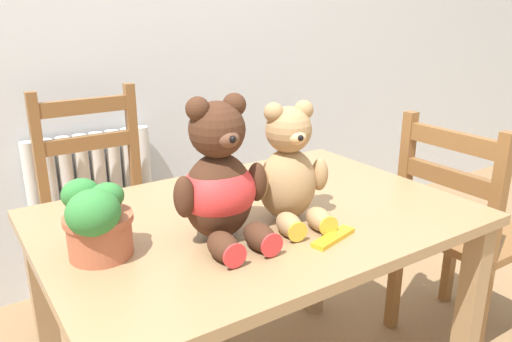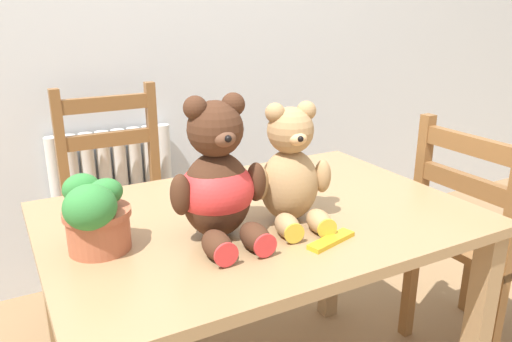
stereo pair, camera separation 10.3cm
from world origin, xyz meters
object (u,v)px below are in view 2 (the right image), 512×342
(teddy_bear_left, at_px, (218,183))
(potted_plant, at_px, (95,215))
(wooden_chair_behind, at_px, (122,209))
(chocolate_bar, at_px, (331,240))
(wooden_chair_side, at_px, (481,242))
(teddy_bear_right, at_px, (291,172))

(teddy_bear_left, xyz_separation_m, potted_plant, (-0.28, 0.06, -0.05))
(wooden_chair_behind, height_order, teddy_bear_left, teddy_bear_left)
(chocolate_bar, bearing_deg, wooden_chair_side, 10.68)
(wooden_chair_side, relative_size, chocolate_bar, 6.28)
(chocolate_bar, bearing_deg, wooden_chair_behind, 103.76)
(teddy_bear_left, relative_size, potted_plant, 1.95)
(wooden_chair_side, bearing_deg, potted_plant, -93.56)
(potted_plant, bearing_deg, chocolate_bar, -24.27)
(wooden_chair_behind, distance_m, chocolate_bar, 1.12)
(teddy_bear_right, distance_m, potted_plant, 0.50)
(wooden_chair_behind, bearing_deg, teddy_bear_left, 92.24)
(potted_plant, bearing_deg, teddy_bear_right, -7.73)
(wooden_chair_behind, distance_m, teddy_bear_left, 0.98)
(wooden_chair_behind, bearing_deg, wooden_chair_side, 138.92)
(wooden_chair_behind, relative_size, chocolate_bar, 6.65)
(potted_plant, bearing_deg, wooden_chair_behind, 73.41)
(potted_plant, xyz_separation_m, chocolate_bar, (0.51, -0.23, -0.08))
(wooden_chair_behind, height_order, chocolate_bar, wooden_chair_behind)
(wooden_chair_side, distance_m, teddy_bear_right, 0.89)
(wooden_chair_side, xyz_separation_m, teddy_bear_left, (-1.01, 0.02, 0.39))
(wooden_chair_behind, relative_size, teddy_bear_left, 2.66)
(teddy_bear_right, height_order, potted_plant, teddy_bear_right)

